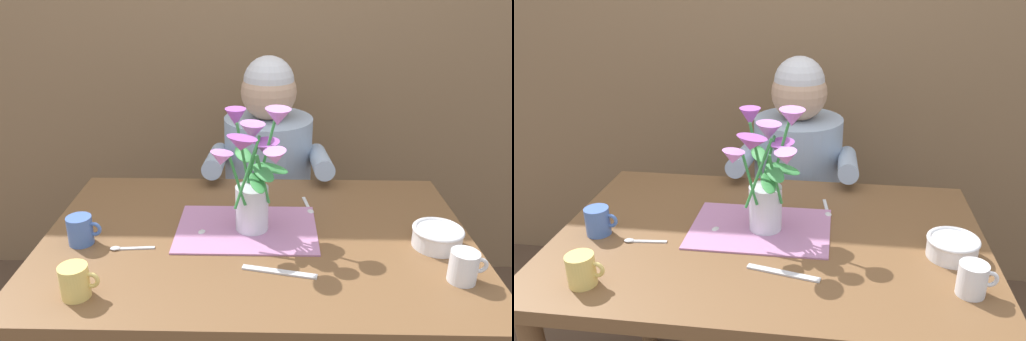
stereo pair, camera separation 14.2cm
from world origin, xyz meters
The scene contains 13 objects.
wood_panel_backdrop centered at (0.00, 1.05, 1.25)m, with size 4.00×0.10×2.50m, color brown.
dining_table centered at (0.00, 0.00, 0.64)m, with size 1.20×0.80×0.74m.
seated_person centered at (0.03, 0.62, 0.56)m, with size 0.45×0.47×1.14m.
striped_placemat centered at (-0.03, 0.04, 0.74)m, with size 0.40×0.28×0.01m, color #B275A3.
flower_vase centered at (-0.01, 0.04, 0.93)m, with size 0.24×0.26×0.36m.
ceramic_bowl centered at (0.49, -0.04, 0.77)m, with size 0.14×0.14×0.06m.
dinner_knife centered at (0.06, -0.18, 0.74)m, with size 0.19×0.02×0.01m, color silver.
ceramic_mug centered at (0.50, -0.20, 0.78)m, with size 0.09×0.07×0.08m.
coffee_cup centered at (-0.41, -0.28, 0.78)m, with size 0.09×0.07×0.08m.
tea_cup centered at (-0.48, -0.05, 0.78)m, with size 0.09×0.07×0.08m.
spoon_0 centered at (0.16, 0.17, 0.74)m, with size 0.03×0.12×0.01m.
spoon_1 centered at (-0.35, -0.08, 0.74)m, with size 0.12×0.03×0.01m.
spoon_2 centered at (-0.16, -0.01, 0.74)m, with size 0.04×0.12×0.01m.
Camera 1 is at (0.03, -1.26, 1.47)m, focal length 36.00 mm.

